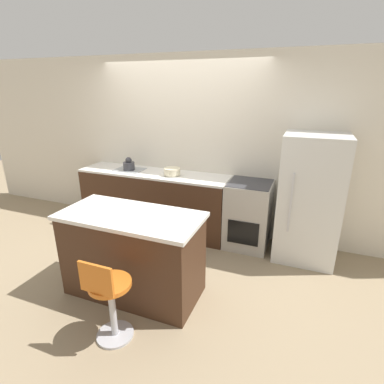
{
  "coord_description": "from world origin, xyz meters",
  "views": [
    {
      "loc": [
        1.79,
        -3.52,
        2.15
      ],
      "look_at": [
        0.57,
        -0.42,
        0.97
      ],
      "focal_mm": 28.0,
      "sensor_mm": 36.0,
      "label": 1
    }
  ],
  "objects": [
    {
      "name": "wall_back",
      "position": [
        0.0,
        0.63,
        1.3
      ],
      "size": [
        8.0,
        0.06,
        2.6
      ],
      "color": "silver",
      "rests_on": "ground_plane"
    },
    {
      "name": "oven_range",
      "position": [
        1.12,
        0.31,
        0.47
      ],
      "size": [
        0.59,
        0.6,
        0.93
      ],
      "color": "#B7B2A8",
      "rests_on": "ground_plane"
    },
    {
      "name": "back_counter",
      "position": [
        -0.35,
        0.31,
        0.46
      ],
      "size": [
        2.33,
        0.58,
        0.93
      ],
      "color": "#422819",
      "rests_on": "ground_plane"
    },
    {
      "name": "ground_plane",
      "position": [
        0.0,
        0.0,
        0.0
      ],
      "size": [
        14.0,
        14.0,
        0.0
      ],
      "primitive_type": "plane",
      "color": "#998466"
    },
    {
      "name": "kettle",
      "position": [
        -0.74,
        0.27,
        1.01
      ],
      "size": [
        0.17,
        0.17,
        0.2
      ],
      "color": "#333338",
      "rests_on": "back_counter"
    },
    {
      "name": "refrigerator",
      "position": [
        1.88,
        0.28,
        0.81
      ],
      "size": [
        0.74,
        0.67,
        1.63
      ],
      "color": "silver",
      "rests_on": "ground_plane"
    },
    {
      "name": "kitchen_island",
      "position": [
        0.19,
        -1.16,
        0.47
      ],
      "size": [
        1.47,
        0.7,
        0.93
      ],
      "color": "#422819",
      "rests_on": "ground_plane"
    },
    {
      "name": "mixing_bowl",
      "position": [
        -0.01,
        0.27,
        0.98
      ],
      "size": [
        0.24,
        0.24,
        0.1
      ],
      "color": "beige",
      "rests_on": "back_counter"
    },
    {
      "name": "stool_chair",
      "position": [
        0.35,
        -1.81,
        0.42
      ],
      "size": [
        0.37,
        0.37,
        0.85
      ],
      "color": "#B7B7BC",
      "rests_on": "ground_plane"
    }
  ]
}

